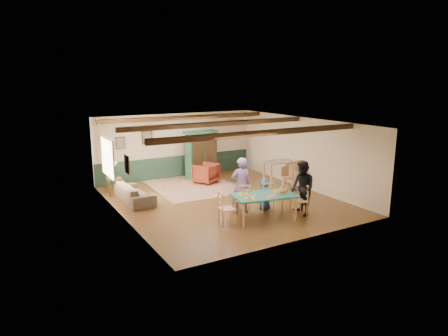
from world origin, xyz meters
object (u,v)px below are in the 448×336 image
person_woman (302,188)px  sofa (135,193)px  person_man (241,185)px  end_table (115,186)px  dining_chair_far_right (266,196)px  dining_chair_end_left (227,208)px  armoire (201,155)px  bar_stool_right (302,175)px  dining_table (264,207)px  cat (283,191)px  person_child (265,194)px  table_lamp (114,170)px  bar_stool_left (288,181)px  dining_chair_far_left (242,198)px  armchair (206,173)px  counter_table (278,173)px  dining_chair_end_right (299,200)px

person_woman → sofa: (-4.06, 3.87, -0.54)m
person_man → end_table: bearing=-43.8°
dining_chair_far_right → dining_chair_end_left: 1.75m
armoire → bar_stool_right: armoire is taller
dining_table → cat: 0.74m
dining_table → sofa: size_ratio=0.89×
person_child → table_lamp: bearing=-37.9°
armoire → bar_stool_left: size_ratio=1.98×
dining_chair_far_left → dining_chair_far_right: 0.82m
cat → bar_stool_left: 2.67m
armchair → bar_stool_right: size_ratio=0.80×
dining_chair_far_right → sofa: size_ratio=0.47×
sofa → counter_table: bearing=-99.1°
dining_table → person_man: size_ratio=1.04×
person_woman → dining_chair_far_right: bearing=-130.3°
bar_stool_right → dining_chair_end_right: bearing=-137.2°
dining_chair_end_left → cat: size_ratio=2.64×
dining_chair_far_left → person_man: bearing=-90.0°
dining_chair_far_left → armchair: dining_chair_far_left is taller
cat → bar_stool_left: (1.77, 1.97, -0.35)m
dining_chair_end_left → end_table: size_ratio=1.54×
person_child → cat: (-0.01, -0.93, 0.34)m
end_table → bar_stool_left: size_ratio=0.62×
person_man → bar_stool_right: bearing=-151.6°
person_man → armoire: (0.95, 4.65, 0.12)m
end_table → bar_stool_left: (5.47, -3.06, 0.19)m
dining_table → dining_chair_end_right: 1.18m
dining_chair_end_left → bar_stool_right: size_ratio=0.88×
dining_table → bar_stool_left: size_ratio=1.82×
armchair → bar_stool_left: bearing=94.9°
person_child → end_table: size_ratio=1.63×
dining_chair_far_right → dining_chair_end_right: (0.63, -0.86, 0.00)m
dining_chair_far_right → bar_stool_right: (2.63, 1.36, 0.07)m
dining_table → sofa: dining_table is taller
bar_stool_right → person_woman: bearing=-135.5°
cat → table_lamp: bearing=136.3°
armchair → counter_table: 2.90m
person_woman → cat: person_woman is taller
dining_table → bar_stool_right: size_ratio=1.67×
dining_table → person_child: person_child is taller
dining_chair_end_left → armchair: bearing=-9.9°
counter_table → sofa: bearing=172.7°
cat → armchair: cat is taller
dining_chair_far_left → dining_chair_far_right: same height
bar_stool_right → person_child: bearing=-159.1°
person_man → armoire: size_ratio=0.88×
end_table → bar_stool_right: 6.93m
dining_chair_end_left → table_lamp: bearing=33.4°
person_man → person_woman: person_man is taller
dining_chair_far_left → bar_stool_left: bearing=-149.3°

